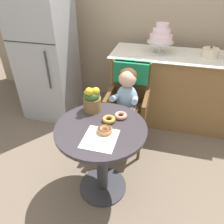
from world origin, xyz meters
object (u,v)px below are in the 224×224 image
object	(u,v)px
donut_front	(109,119)
refrigerator	(46,53)
wicker_chair	(129,93)
seated_child	(126,97)
flower_vase	(92,99)
donut_side	(121,115)
cafe_table	(102,147)
round_layer_cake	(210,53)
tiered_cake_stand	(161,36)
donut_mid	(105,130)

from	to	relation	value
donut_front	refrigerator	xyz separation A→B (m)	(-1.09, 1.01, 0.11)
wicker_chair	seated_child	xyz separation A→B (m)	(0.00, -0.16, 0.04)
wicker_chair	flower_vase	bearing A→B (deg)	-107.81
donut_side	flower_vase	world-z (taller)	flower_vase
cafe_table	seated_child	xyz separation A→B (m)	(0.09, 0.56, 0.17)
donut_front	donut_side	bearing A→B (deg)	44.33
wicker_chair	seated_child	size ratio (longest dim) A/B	1.31
seated_child	donut_front	distance (m)	0.48
donut_side	wicker_chair	bearing A→B (deg)	93.56
donut_front	round_layer_cake	world-z (taller)	round_layer_cake
seated_child	wicker_chair	bearing A→B (deg)	90.00
wicker_chair	tiered_cake_stand	world-z (taller)	tiered_cake_stand
donut_mid	wicker_chair	bearing A→B (deg)	87.17
wicker_chair	donut_side	world-z (taller)	wicker_chair
wicker_chair	refrigerator	xyz separation A→B (m)	(-1.14, 0.38, 0.21)
round_layer_cake	refrigerator	size ratio (longest dim) A/B	0.10
donut_mid	flower_vase	bearing A→B (deg)	124.95
cafe_table	donut_mid	world-z (taller)	donut_mid
donut_mid	refrigerator	world-z (taller)	refrigerator
seated_child	donut_front	xyz separation A→B (m)	(-0.04, -0.48, 0.06)
flower_vase	tiered_cake_stand	distance (m)	1.21
seated_child	donut_mid	size ratio (longest dim) A/B	6.03
donut_mid	donut_front	bearing A→B (deg)	92.63
donut_mid	flower_vase	world-z (taller)	flower_vase
wicker_chair	donut_side	distance (m)	0.56
donut_front	refrigerator	distance (m)	1.49
cafe_table	seated_child	world-z (taller)	seated_child
round_layer_cake	refrigerator	world-z (taller)	refrigerator
tiered_cake_stand	wicker_chair	bearing A→B (deg)	-111.91
donut_side	tiered_cake_stand	distance (m)	1.21
donut_front	tiered_cake_stand	bearing A→B (deg)	77.07
tiered_cake_stand	donut_mid	bearing A→B (deg)	-101.35
cafe_table	refrigerator	bearing A→B (deg)	133.67
cafe_table	donut_front	distance (m)	0.25
cafe_table	seated_child	size ratio (longest dim) A/B	0.99
donut_mid	cafe_table	bearing A→B (deg)	130.92
donut_front	flower_vase	distance (m)	0.23
seated_child	donut_side	bearing A→B (deg)	-85.06
seated_child	tiered_cake_stand	bearing A→B (deg)	72.40
cafe_table	flower_vase	bearing A→B (deg)	123.26
donut_front	tiered_cake_stand	xyz separation A→B (m)	(0.28, 1.21, 0.36)
flower_vase	cafe_table	bearing A→B (deg)	-56.74
cafe_table	tiered_cake_stand	size ratio (longest dim) A/B	2.14
tiered_cake_stand	cafe_table	bearing A→B (deg)	-103.78
tiered_cake_stand	flower_vase	bearing A→B (deg)	-112.75
wicker_chair	round_layer_cake	bearing A→B (deg)	42.77
flower_vase	refrigerator	size ratio (longest dim) A/B	0.14
wicker_chair	tiered_cake_stand	size ratio (longest dim) A/B	2.84
donut_side	refrigerator	size ratio (longest dim) A/B	0.06
donut_side	refrigerator	world-z (taller)	refrigerator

